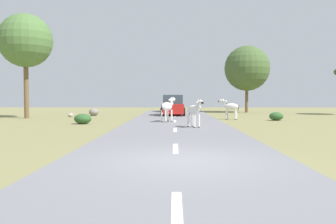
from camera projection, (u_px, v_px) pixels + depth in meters
ground_plane at (183, 162)px, 8.85m from camera, size 90.00×90.00×0.00m
road at (176, 161)px, 8.85m from camera, size 6.00×64.00×0.05m
lane_markings at (176, 168)px, 7.85m from camera, size 0.16×56.00×0.01m
zebra_0 at (194, 110)px, 18.24m from camera, size 0.90×1.47×1.48m
zebra_1 at (230, 107)px, 25.31m from camera, size 1.49×0.95×1.51m
zebra_2 at (167, 107)px, 22.22m from camera, size 1.08×1.55×1.61m
car_0 at (173, 106)px, 30.27m from camera, size 2.02×4.34×1.74m
car_1 at (171, 104)px, 37.80m from camera, size 2.12×4.39×1.74m
tree_2 at (25, 41)px, 26.54m from camera, size 4.01×4.01×7.87m
tree_3 at (247, 68)px, 36.22m from camera, size 4.63×4.63×6.87m
bush_0 at (83, 119)px, 21.16m from camera, size 1.03×0.93×0.62m
bush_1 at (276, 116)px, 24.29m from camera, size 0.95×0.86×0.57m
rock_0 at (71, 115)px, 28.45m from camera, size 0.43×0.42×0.30m
rock_1 at (94, 112)px, 30.27m from camera, size 0.82×0.89×0.64m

